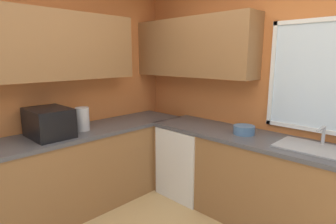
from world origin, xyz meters
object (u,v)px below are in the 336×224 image
object	(u,v)px
microwave	(49,123)
bowl	(244,130)
kettle	(82,119)
dishwasher	(190,160)
sink_assembly	(317,148)

from	to	relation	value
microwave	bowl	distance (m)	1.99
kettle	microwave	bearing A→B (deg)	-93.23
dishwasher	sink_assembly	xyz separation A→B (m)	(1.40, 0.04, 0.48)
sink_assembly	bowl	bearing A→B (deg)	-179.51
bowl	dishwasher	bearing A→B (deg)	-177.54
microwave	kettle	xyz separation A→B (m)	(0.02, 0.35, -0.02)
dishwasher	kettle	size ratio (longest dim) A/B	3.37
microwave	bowl	bearing A→B (deg)	46.86
bowl	kettle	bearing A→B (deg)	-140.69
microwave	sink_assembly	xyz separation A→B (m)	(2.06, 1.46, -0.13)
microwave	kettle	distance (m)	0.35
dishwasher	bowl	distance (m)	0.87
bowl	sink_assembly	bearing A→B (deg)	0.49
kettle	bowl	bearing A→B (deg)	39.31
microwave	bowl	size ratio (longest dim) A/B	2.19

